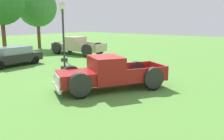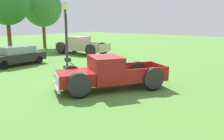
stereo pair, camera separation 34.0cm
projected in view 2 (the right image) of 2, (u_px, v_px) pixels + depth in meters
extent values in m
plane|color=#548C38|center=(106.00, 84.00, 12.15)|extent=(80.00, 80.00, 0.00)
cube|color=maroon|center=(75.00, 78.00, 10.56)|extent=(2.09, 2.10, 0.56)
cube|color=silver|center=(57.00, 79.00, 10.31)|extent=(0.76, 1.22, 0.47)
sphere|color=silver|center=(59.00, 82.00, 9.74)|extent=(0.20, 0.20, 0.20)
sphere|color=silver|center=(56.00, 76.00, 10.88)|extent=(0.20, 0.20, 0.20)
cube|color=maroon|center=(106.00, 69.00, 10.96)|extent=(2.00, 2.13, 1.16)
cube|color=#8C9EA8|center=(92.00, 64.00, 10.71)|extent=(0.79, 1.27, 0.51)
cube|color=maroon|center=(140.00, 78.00, 11.62)|extent=(2.69, 2.54, 0.10)
cube|color=maroon|center=(148.00, 74.00, 10.81)|extent=(1.86, 1.16, 0.56)
cube|color=maroon|center=(133.00, 68.00, 12.30)|extent=(1.86, 1.16, 0.56)
cube|color=maroon|center=(159.00, 69.00, 11.89)|extent=(0.94, 1.49, 0.56)
cylinder|color=black|center=(79.00, 89.00, 9.83)|extent=(0.77, 0.59, 0.77)
cylinder|color=#B7B7BC|center=(79.00, 89.00, 9.82)|extent=(0.39, 0.37, 0.31)
cylinder|color=black|center=(79.00, 85.00, 9.79)|extent=(0.98, 0.74, 0.97)
cylinder|color=black|center=(72.00, 80.00, 11.40)|extent=(0.77, 0.59, 0.77)
cylinder|color=#B7B7BC|center=(72.00, 80.00, 11.41)|extent=(0.39, 0.37, 0.31)
cylinder|color=black|center=(72.00, 76.00, 11.36)|extent=(0.98, 0.74, 0.97)
cylinder|color=black|center=(153.00, 82.00, 10.93)|extent=(0.77, 0.59, 0.77)
cylinder|color=#B7B7BC|center=(153.00, 82.00, 10.92)|extent=(0.39, 0.37, 0.31)
cylinder|color=black|center=(153.00, 78.00, 10.89)|extent=(0.98, 0.74, 0.97)
cylinder|color=black|center=(137.00, 74.00, 12.50)|extent=(0.77, 0.59, 0.77)
cylinder|color=#B7B7BC|center=(137.00, 74.00, 12.51)|extent=(0.39, 0.37, 0.31)
cylinder|color=black|center=(137.00, 71.00, 12.46)|extent=(0.98, 0.74, 0.97)
cube|color=silver|center=(56.00, 87.00, 10.36)|extent=(1.04, 1.63, 0.12)
cube|color=#C6B793|center=(68.00, 46.00, 23.57)|extent=(1.78, 1.76, 0.59)
cube|color=silver|center=(62.00, 45.00, 24.02)|extent=(1.47, 0.21, 0.50)
sphere|color=silver|center=(57.00, 45.00, 23.47)|extent=(0.21, 0.21, 0.21)
sphere|color=silver|center=(66.00, 44.00, 24.53)|extent=(0.21, 0.21, 0.21)
cube|color=#C6B793|center=(79.00, 43.00, 22.68)|extent=(1.92, 1.57, 1.24)
cube|color=#8C9EA8|center=(74.00, 40.00, 22.98)|extent=(1.55, 0.20, 0.54)
cube|color=#C6B793|center=(95.00, 50.00, 21.79)|extent=(2.01, 2.42, 0.11)
cube|color=#C6B793|center=(89.00, 47.00, 21.03)|extent=(0.31, 2.25, 0.59)
cube|color=#C6B793|center=(100.00, 46.00, 22.42)|extent=(0.31, 2.25, 0.59)
cube|color=#C6B793|center=(104.00, 47.00, 21.13)|extent=(1.80, 0.26, 0.59)
cylinder|color=black|center=(61.00, 50.00, 22.89)|extent=(0.32, 0.84, 0.82)
cylinder|color=#B7B7BC|center=(61.00, 50.00, 22.89)|extent=(0.29, 0.35, 0.33)
cylinder|color=black|center=(61.00, 47.00, 22.85)|extent=(0.40, 1.06, 1.03)
cylinder|color=black|center=(74.00, 48.00, 24.36)|extent=(0.32, 0.84, 0.82)
cylinder|color=#B7B7BC|center=(74.00, 48.00, 24.37)|extent=(0.29, 0.35, 0.33)
cylinder|color=black|center=(74.00, 46.00, 24.32)|extent=(0.40, 1.06, 1.03)
cylinder|color=black|center=(91.00, 52.00, 20.92)|extent=(0.32, 0.84, 0.82)
cylinder|color=#B7B7BC|center=(91.00, 52.00, 20.92)|extent=(0.29, 0.35, 0.33)
cylinder|color=black|center=(91.00, 50.00, 20.88)|extent=(0.40, 1.06, 1.03)
cylinder|color=black|center=(103.00, 50.00, 22.39)|extent=(0.32, 0.84, 0.82)
cylinder|color=#B7B7BC|center=(103.00, 50.00, 22.40)|extent=(0.29, 0.35, 0.33)
cylinder|color=black|center=(103.00, 48.00, 22.35)|extent=(0.40, 1.06, 1.03)
cube|color=silver|center=(61.00, 49.00, 24.11)|extent=(1.96, 0.30, 0.13)
cube|color=black|center=(16.00, 57.00, 17.08)|extent=(4.06, 1.81, 0.54)
cube|color=#7F939E|center=(17.00, 50.00, 17.08)|extent=(2.30, 1.47, 0.50)
cylinder|color=black|center=(3.00, 65.00, 15.65)|extent=(0.59, 0.21, 0.58)
cylinder|color=black|center=(39.00, 60.00, 17.77)|extent=(0.59, 0.21, 0.58)
cylinder|color=black|center=(27.00, 58.00, 18.63)|extent=(0.59, 0.21, 0.58)
cube|color=#2D2D33|center=(67.00, 68.00, 15.69)|extent=(0.36, 0.36, 0.25)
cylinder|color=#2D2D33|center=(66.00, 38.00, 15.30)|extent=(0.12, 0.12, 3.55)
cube|color=#F2EACC|center=(65.00, 6.00, 14.91)|extent=(0.28, 0.28, 0.36)
cone|color=#2D2D33|center=(65.00, 3.00, 14.87)|extent=(0.32, 0.32, 0.14)
cube|color=#2D2D33|center=(68.00, 59.00, 18.96)|extent=(0.36, 0.36, 0.25)
cylinder|color=#2D2D33|center=(67.00, 36.00, 18.60)|extent=(0.12, 0.12, 3.33)
cube|color=#F2EACC|center=(66.00, 12.00, 18.23)|extent=(0.28, 0.28, 0.36)
cone|color=#2D2D33|center=(66.00, 9.00, 18.19)|extent=(0.32, 0.32, 0.14)
cylinder|color=brown|center=(44.00, 35.00, 27.61)|extent=(0.36, 0.36, 2.93)
sphere|color=#3D7F38|center=(43.00, 8.00, 26.99)|extent=(4.26, 4.26, 4.26)
cylinder|color=brown|center=(9.00, 37.00, 23.10)|extent=(0.36, 0.36, 3.19)
sphere|color=#33752D|center=(6.00, 2.00, 22.47)|extent=(4.16, 4.16, 4.16)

